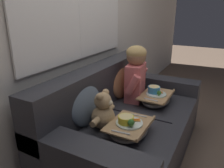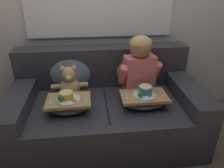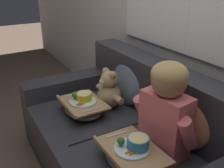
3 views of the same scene
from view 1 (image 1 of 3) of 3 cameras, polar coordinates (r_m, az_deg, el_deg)
name	(u,v)px [view 1 (image 1 of 3)]	position (r m, az deg, el deg)	size (l,w,h in m)	color
ground_plane	(131,152)	(2.36, 4.87, -17.36)	(14.00, 14.00, 0.00)	brown
wall_back_with_window	(76,18)	(2.20, -9.41, 16.56)	(8.00, 0.08, 2.60)	beige
couch	(126,124)	(2.21, 3.57, -10.48)	(1.82, 1.00, 0.86)	#2D2D33
throw_pillow_behind_child	(120,79)	(2.46, 2.09, 1.29)	(0.44, 0.21, 0.45)	#B2754C
throw_pillow_behind_teddy	(84,101)	(1.90, -7.25, -4.45)	(0.44, 0.21, 0.45)	slate
child_figure	(136,71)	(2.35, 6.24, 3.44)	(0.44, 0.23, 0.60)	#DB6666
teddy_bear	(104,113)	(1.83, -2.23, -7.48)	(0.36, 0.25, 0.33)	tan
lap_tray_child	(156,98)	(2.36, 11.36, -3.56)	(0.43, 0.29, 0.18)	slate
lap_tray_teddy	(129,128)	(1.78, 4.47, -11.41)	(0.39, 0.30, 0.18)	slate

